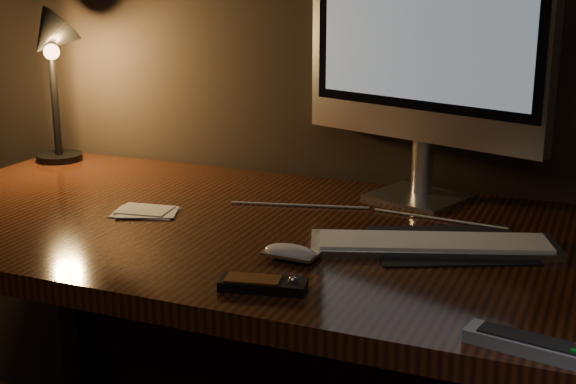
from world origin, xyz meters
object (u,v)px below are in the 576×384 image
at_px(media_remote, 263,284).
at_px(tv_remote, 533,345).
at_px(keyboard, 433,244).
at_px(desk_lamp, 51,59).
at_px(mouse, 290,254).
at_px(desk, 296,280).
at_px(monitor, 424,34).

relative_size(media_remote, tv_remote, 0.78).
xyz_separation_m(keyboard, tv_remote, (0.20, -0.33, 0.00)).
relative_size(tv_remote, desk_lamp, 0.46).
height_order(media_remote, desk_lamp, desk_lamp).
bearing_deg(keyboard, mouse, -164.59).
xyz_separation_m(desk, monitor, (0.18, 0.21, 0.47)).
distance_m(keyboard, tv_remote, 0.39).
bearing_deg(monitor, mouse, -84.83).
bearing_deg(keyboard, tv_remote, -78.56).
relative_size(keyboard, media_remote, 3.06).
xyz_separation_m(mouse, tv_remote, (0.41, -0.19, 0.00)).
distance_m(media_remote, desk_lamp, 0.98).
distance_m(mouse, tv_remote, 0.45).
bearing_deg(desk_lamp, desk, -8.41).
bearing_deg(media_remote, tv_remote, -20.19).
bearing_deg(media_remote, desk_lamp, 133.82).
bearing_deg(desk, keyboard, -14.43).
xyz_separation_m(monitor, desk_lamp, (-0.88, -0.03, -0.08)).
distance_m(desk, tv_remote, 0.65).
distance_m(keyboard, media_remote, 0.34).
distance_m(monitor, mouse, 0.55).
bearing_deg(desk, media_remote, -75.70).
bearing_deg(tv_remote, keyboard, 131.98).
relative_size(desk, tv_remote, 9.10).
xyz_separation_m(monitor, tv_remote, (0.30, -0.62, -0.33)).
relative_size(desk, keyboard, 3.83).
bearing_deg(desk_lamp, mouse, -21.14).
distance_m(mouse, desk_lamp, 0.90).
bearing_deg(desk_lamp, media_remote, -28.07).
bearing_deg(monitor, media_remote, -80.33).
xyz_separation_m(monitor, keyboard, (0.10, -0.28, -0.33)).
relative_size(monitor, keyboard, 1.36).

